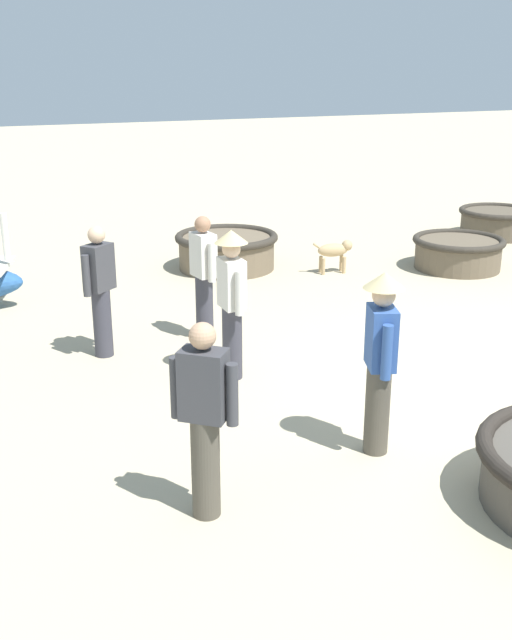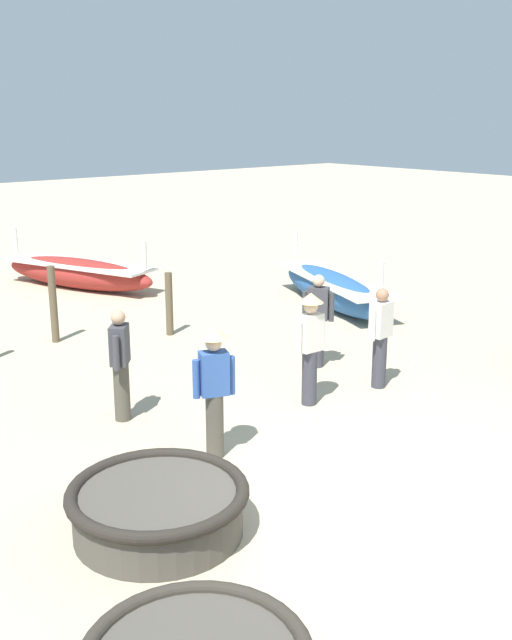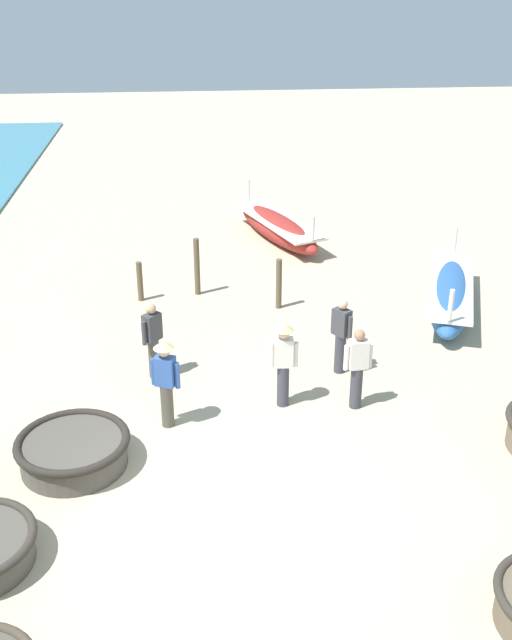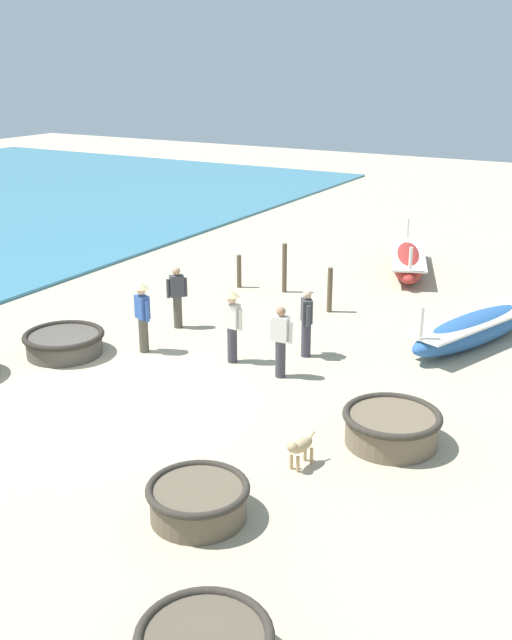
% 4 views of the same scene
% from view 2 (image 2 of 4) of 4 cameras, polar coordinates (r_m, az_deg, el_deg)
% --- Properties ---
extents(ground_plane, '(80.00, 80.00, 0.00)m').
position_cam_2_polar(ground_plane, '(8.33, 10.54, -14.35)').
color(ground_plane, '#BCAD8C').
extents(coracle_far_right, '(1.84, 1.84, 0.53)m').
position_cam_2_polar(coracle_far_right, '(7.81, -7.46, -13.94)').
color(coracle_far_right, '#4C473F').
rests_on(coracle_far_right, ground).
extents(long_boat_blue_hull, '(2.42, 4.53, 1.37)m').
position_cam_2_polar(long_boat_blue_hull, '(16.43, 5.88, 2.39)').
color(long_boat_blue_hull, '#285693').
rests_on(long_boat_blue_hull, ground).
extents(long_boat_red_hull, '(2.44, 4.51, 1.31)m').
position_cam_2_polar(long_boat_red_hull, '(18.59, -13.39, 3.55)').
color(long_boat_red_hull, maroon).
rests_on(long_boat_red_hull, ground).
extents(fisherman_with_hat, '(0.38, 0.45, 1.57)m').
position_cam_2_polar(fisherman_with_hat, '(12.37, 4.74, 0.13)').
color(fisherman_with_hat, '#383842').
rests_on(fisherman_with_hat, ground).
extents(fisherman_crouching, '(0.53, 0.36, 1.67)m').
position_cam_2_polar(fisherman_crouching, '(10.71, 4.14, -1.63)').
color(fisherman_crouching, '#383842').
rests_on(fisherman_crouching, ground).
extents(fisherman_standing_left, '(0.50, 0.36, 1.67)m').
position_cam_2_polar(fisherman_standing_left, '(9.06, -3.21, -4.86)').
color(fisherman_standing_left, '#4C473D').
rests_on(fisherman_standing_left, ground).
extents(fisherman_standing_right, '(0.39, 0.41, 1.57)m').
position_cam_2_polar(fisherman_standing_right, '(10.34, -10.30, -3.20)').
color(fisherman_standing_right, '#4C473D').
rests_on(fisherman_standing_right, ground).
extents(fisherman_by_coracle, '(0.53, 0.25, 1.57)m').
position_cam_2_polar(fisherman_by_coracle, '(11.55, 9.47, -1.15)').
color(fisherman_by_coracle, '#383842').
rests_on(fisherman_by_coracle, ground).
extents(mooring_post_inland, '(0.14, 0.14, 1.43)m').
position_cam_2_polar(mooring_post_inland, '(14.19, -15.19, 1.16)').
color(mooring_post_inland, brown).
rests_on(mooring_post_inland, ground).
extents(mooring_post_mid_beach, '(0.14, 0.14, 1.22)m').
position_cam_2_polar(mooring_post_mid_beach, '(14.27, -6.63, 1.23)').
color(mooring_post_mid_beach, brown).
rests_on(mooring_post_mid_beach, ground).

